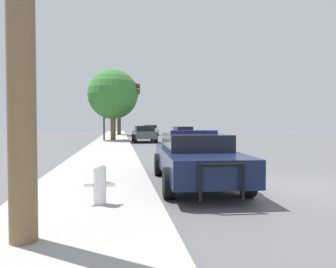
# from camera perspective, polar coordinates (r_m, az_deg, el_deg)

# --- Properties ---
(ground_plane) EXTENTS (110.00, 110.00, 0.00)m
(ground_plane) POSITION_cam_1_polar(r_m,az_deg,el_deg) (9.33, 20.13, -8.47)
(ground_plane) COLOR #565659
(sidewalk_left) EXTENTS (3.00, 110.00, 0.13)m
(sidewalk_left) POSITION_cam_1_polar(r_m,az_deg,el_deg) (8.25, -13.27, -9.31)
(sidewalk_left) COLOR #A3A099
(sidewalk_left) RESTS_ON ground_plane
(police_car) EXTENTS (2.21, 5.40, 1.46)m
(police_car) POSITION_cam_1_polar(r_m,az_deg,el_deg) (8.95, 4.75, -3.96)
(police_car) COLOR #141E3D
(police_car) RESTS_ON ground_plane
(fire_hydrant) EXTENTS (0.57, 0.25, 0.78)m
(fire_hydrant) POSITION_cam_1_polar(r_m,az_deg,el_deg) (6.38, -11.80, -8.22)
(fire_hydrant) COLOR white
(fire_hydrant) RESTS_ON sidewalk_left
(traffic_light) EXTENTS (3.21, 0.35, 5.11)m
(traffic_light) POSITION_cam_1_polar(r_m,az_deg,el_deg) (29.14, -8.65, 5.96)
(traffic_light) COLOR #424247
(traffic_light) RESTS_ON sidewalk_left
(car_background_midblock) EXTENTS (2.03, 4.22, 1.42)m
(car_background_midblock) POSITION_cam_1_polar(r_m,az_deg,el_deg) (28.29, -4.17, 0.11)
(car_background_midblock) COLOR #474C51
(car_background_midblock) RESTS_ON ground_plane
(car_background_oncoming) EXTENTS (2.03, 4.24, 1.31)m
(car_background_oncoming) POSITION_cam_1_polar(r_m,az_deg,el_deg) (31.33, 2.67, 0.21)
(car_background_oncoming) COLOR black
(car_background_oncoming) RESTS_ON ground_plane
(car_background_distant) EXTENTS (2.22, 4.38, 1.39)m
(car_background_distant) POSITION_cam_1_polar(r_m,az_deg,el_deg) (44.34, -3.08, 0.77)
(car_background_distant) COLOR silver
(car_background_distant) RESTS_ON ground_plane
(tree_sidewalk_far) EXTENTS (5.25, 5.25, 8.22)m
(tree_sidewalk_far) POSITION_cam_1_polar(r_m,az_deg,el_deg) (44.41, -8.55, 7.15)
(tree_sidewalk_far) COLOR #4C3823
(tree_sidewalk_far) RESTS_ON sidewalk_left
(tree_sidewalk_mid) EXTENTS (4.42, 4.42, 6.28)m
(tree_sidewalk_mid) POSITION_cam_1_polar(r_m,az_deg,el_deg) (29.56, -9.58, 6.82)
(tree_sidewalk_mid) COLOR brown
(tree_sidewalk_mid) RESTS_ON sidewalk_left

